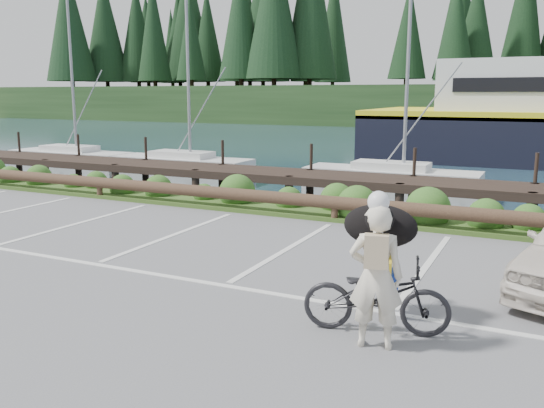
{
  "coord_description": "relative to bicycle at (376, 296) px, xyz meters",
  "views": [
    {
      "loc": [
        4.33,
        -7.69,
        2.91
      ],
      "look_at": [
        0.24,
        0.78,
        1.1
      ],
      "focal_mm": 38.0,
      "sensor_mm": 36.0,
      "label": 1
    }
  ],
  "objects": [
    {
      "name": "cyclist",
      "position": [
        0.1,
        -0.41,
        0.38
      ],
      "size": [
        0.7,
        0.54,
        1.7
      ],
      "primitive_type": "imported",
      "rotation": [
        0.0,
        0.0,
        3.37
      ],
      "color": "beige",
      "rests_on": "ground"
    },
    {
      "name": "harbor_backdrop",
      "position": [
        -2.16,
        79.51,
        -0.47
      ],
      "size": [
        170.0,
        160.0,
        30.0
      ],
      "color": "#1C3444",
      "rests_on": "ground"
    },
    {
      "name": "dog",
      "position": [
        -0.13,
        0.56,
        0.75
      ],
      "size": [
        0.69,
        1.06,
        0.56
      ],
      "primitive_type": "ellipsoid",
      "rotation": [
        0.0,
        0.0,
        1.8
      ],
      "color": "black",
      "rests_on": "bicycle"
    },
    {
      "name": "log_rail",
      "position": [
        -2.57,
        5.69,
        -0.47
      ],
      "size": [
        32.0,
        0.3,
        0.6
      ],
      "primitive_type": null,
      "color": "#443021",
      "rests_on": "ground"
    },
    {
      "name": "ground",
      "position": [
        -2.57,
        1.09,
        -0.47
      ],
      "size": [
        72.0,
        72.0,
        0.0
      ],
      "primitive_type": "plane",
      "color": "#5D5D5F"
    },
    {
      "name": "bicycle",
      "position": [
        0.0,
        0.0,
        0.0
      ],
      "size": [
        1.88,
        1.02,
        0.94
      ],
      "primitive_type": "imported",
      "rotation": [
        0.0,
        0.0,
        1.8
      ],
      "color": "black",
      "rests_on": "ground"
    },
    {
      "name": "vegetation_strip",
      "position": [
        -2.57,
        6.39,
        -0.42
      ],
      "size": [
        34.0,
        1.6,
        0.1
      ],
      "primitive_type": "cube",
      "color": "#3D5B21",
      "rests_on": "ground"
    }
  ]
}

